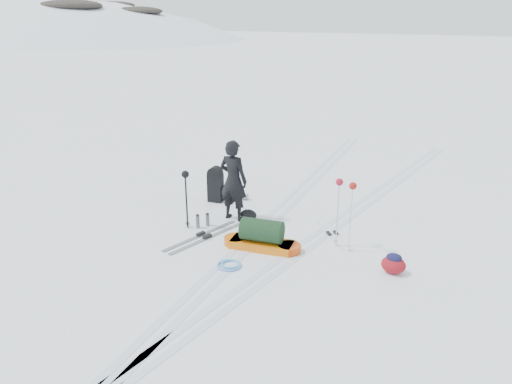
% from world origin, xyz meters
% --- Properties ---
extents(ground, '(200.00, 200.00, 0.00)m').
position_xyz_m(ground, '(0.00, 0.00, 0.00)').
color(ground, white).
rests_on(ground, ground).
extents(ski_tracks, '(3.38, 17.97, 0.01)m').
position_xyz_m(ski_tracks, '(0.61, 0.88, 0.00)').
color(ski_tracks, silver).
rests_on(ski_tracks, ground).
extents(skier, '(0.68, 0.46, 1.82)m').
position_xyz_m(skier, '(-0.85, 0.54, 0.91)').
color(skier, black).
rests_on(skier, ground).
extents(pulk_sled, '(1.62, 0.69, 0.60)m').
position_xyz_m(pulk_sled, '(0.37, -0.50, 0.23)').
color(pulk_sled, orange).
rests_on(pulk_sled, ground).
extents(expedition_rucksack, '(0.88, 0.67, 0.89)m').
position_xyz_m(expedition_rucksack, '(-1.73, 1.34, 0.41)').
color(expedition_rucksack, black).
rests_on(expedition_rucksack, ground).
extents(ski_poles_black, '(0.16, 0.16, 1.29)m').
position_xyz_m(ski_poles_black, '(-1.49, -0.35, 1.06)').
color(ski_poles_black, black).
rests_on(ski_poles_black, ground).
extents(ski_poles_silver, '(0.44, 0.24, 1.42)m').
position_xyz_m(ski_poles_silver, '(1.79, 0.20, 1.18)').
color(ski_poles_silver, silver).
rests_on(ski_poles_silver, ground).
extents(touring_skis_grey, '(0.78, 2.01, 0.07)m').
position_xyz_m(touring_skis_grey, '(-0.92, -0.60, 0.02)').
color(touring_skis_grey, gray).
rests_on(touring_skis_grey, ground).
extents(touring_skis_white, '(1.20, 1.34, 0.06)m').
position_xyz_m(touring_skis_white, '(1.40, 0.73, 0.01)').
color(touring_skis_white, silver).
rests_on(touring_skis_white, ground).
extents(rope_coil, '(0.57, 0.57, 0.06)m').
position_xyz_m(rope_coil, '(0.18, -1.44, 0.03)').
color(rope_coil, '#5C95E1').
rests_on(rope_coil, ground).
extents(small_daypack, '(0.53, 0.46, 0.38)m').
position_xyz_m(small_daypack, '(2.90, -0.32, 0.18)').
color(small_daypack, maroon).
rests_on(small_daypack, ground).
extents(thermos_pair, '(0.21, 0.30, 0.31)m').
position_xyz_m(thermos_pair, '(-1.23, -0.17, 0.15)').
color(thermos_pair, '#575A5F').
rests_on(thermos_pair, ground).
extents(stuff_sack, '(0.46, 0.41, 0.24)m').
position_xyz_m(stuff_sack, '(-0.53, 0.63, 0.12)').
color(stuff_sack, black).
rests_on(stuff_sack, ground).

